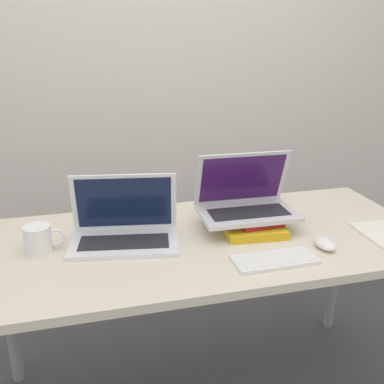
{
  "coord_description": "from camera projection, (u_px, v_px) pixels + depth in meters",
  "views": [
    {
      "loc": [
        -0.42,
        -1.05,
        1.43
      ],
      "look_at": [
        -0.05,
        0.37,
        0.91
      ],
      "focal_mm": 42.0,
      "sensor_mm": 36.0,
      "label": 1
    }
  ],
  "objects": [
    {
      "name": "wall_back",
      "position": [
        152.0,
        50.0,
        2.38
      ],
      "size": [
        8.0,
        0.05,
        2.7
      ],
      "color": "silver",
      "rests_on": "ground_plane"
    },
    {
      "name": "desk",
      "position": [
        205.0,
        256.0,
        1.65
      ],
      "size": [
        1.64,
        0.74,
        0.73
      ],
      "color": "beige",
      "rests_on": "ground_plane"
    },
    {
      "name": "laptop_left",
      "position": [
        124.0,
        229.0,
        1.59
      ],
      "size": [
        0.41,
        0.29,
        0.24
      ],
      "color": "silver",
      "rests_on": "desk"
    },
    {
      "name": "book_stack",
      "position": [
        252.0,
        223.0,
        1.7
      ],
      "size": [
        0.24,
        0.25,
        0.05
      ],
      "color": "gold",
      "rests_on": "desk"
    },
    {
      "name": "laptop_on_books",
      "position": [
        245.0,
        201.0,
        1.7
      ],
      "size": [
        0.37,
        0.24,
        0.23
      ],
      "color": "silver",
      "rests_on": "book_stack"
    },
    {
      "name": "wireless_keyboard",
      "position": [
        275.0,
        260.0,
        1.46
      ],
      "size": [
        0.27,
        0.12,
        0.01
      ],
      "color": "white",
      "rests_on": "desk"
    },
    {
      "name": "mouse",
      "position": [
        325.0,
        243.0,
        1.54
      ],
      "size": [
        0.06,
        0.1,
        0.03
      ],
      "color": "white",
      "rests_on": "desk"
    },
    {
      "name": "mug",
      "position": [
        39.0,
        239.0,
        1.51
      ],
      "size": [
        0.14,
        0.09,
        0.09
      ],
      "color": "white",
      "rests_on": "desk"
    }
  ]
}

